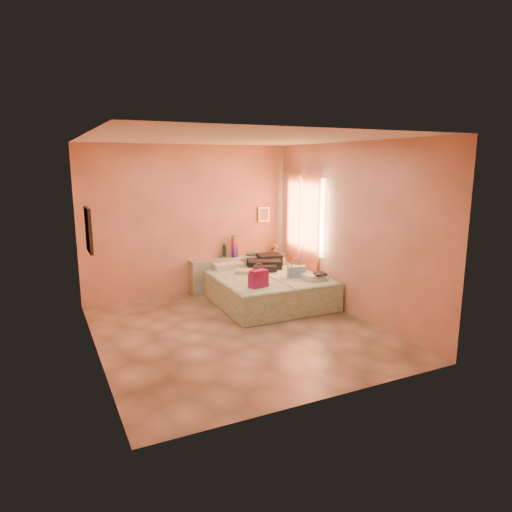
{
  "coord_description": "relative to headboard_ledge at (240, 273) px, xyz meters",
  "views": [
    {
      "loc": [
        -2.58,
        -5.95,
        2.49
      ],
      "look_at": [
        0.71,
        0.85,
        0.92
      ],
      "focal_mm": 32.0,
      "sensor_mm": 36.0,
      "label": 1
    }
  ],
  "objects": [
    {
      "name": "khaki_garment",
      "position": [
        -0.21,
        -0.69,
        0.21
      ],
      "size": [
        0.44,
        0.41,
        0.06
      ],
      "primitive_type": "cube",
      "rotation": [
        0.0,
        0.0,
        -0.43
      ],
      "color": "tan",
      "rests_on": "bed_left"
    },
    {
      "name": "small_dish",
      "position": [
        -0.36,
        0.07,
        0.34
      ],
      "size": [
        0.12,
        0.12,
        0.03
      ],
      "primitive_type": "cylinder",
      "rotation": [
        0.0,
        0.0,
        -0.04
      ],
      "color": "#51946F",
      "rests_on": "headboard_ledge"
    },
    {
      "name": "water_bottle",
      "position": [
        -0.31,
        0.07,
        0.45
      ],
      "size": [
        0.09,
        0.09,
        0.25
      ],
      "primitive_type": "cylinder",
      "rotation": [
        0.0,
        0.0,
        0.35
      ],
      "color": "#163E21",
      "rests_on": "headboard_ledge"
    },
    {
      "name": "green_book",
      "position": [
        0.27,
        0.03,
        0.34
      ],
      "size": [
        0.23,
        0.19,
        0.03
      ],
      "primitive_type": "cube",
      "rotation": [
        0.0,
        0.0,
        0.26
      ],
      "color": "#274935",
      "rests_on": "headboard_ledge"
    },
    {
      "name": "room_walls",
      "position": [
        -0.77,
        -1.53,
        1.46
      ],
      "size": [
        4.02,
        4.51,
        2.81
      ],
      "color": "#FBA586",
      "rests_on": "ground"
    },
    {
      "name": "towel_stack",
      "position": [
        0.67,
        -1.67,
        0.23
      ],
      "size": [
        0.36,
        0.32,
        0.1
      ],
      "primitive_type": "cube",
      "rotation": [
        0.0,
        0.0,
        -0.05
      ],
      "color": "silver",
      "rests_on": "bed_right"
    },
    {
      "name": "bed_left",
      "position": [
        -0.38,
        -1.05,
        -0.08
      ],
      "size": [
        0.95,
        2.02,
        0.5
      ],
      "primitive_type": "cube",
      "rotation": [
        0.0,
        0.0,
        -0.02
      ],
      "color": "beige",
      "rests_on": "ground"
    },
    {
      "name": "rainbow_box",
      "position": [
        -0.11,
        0.03,
        0.54
      ],
      "size": [
        0.11,
        0.11,
        0.43
      ],
      "primitive_type": "cube",
      "rotation": [
        0.0,
        0.0,
        0.2
      ],
      "color": "#95124C",
      "rests_on": "headboard_ledge"
    },
    {
      "name": "headboard_ledge",
      "position": [
        0.0,
        0.0,
        0.0
      ],
      "size": [
        2.05,
        0.3,
        0.65
      ],
      "primitive_type": "cube",
      "color": "#A8AF8F",
      "rests_on": "ground"
    },
    {
      "name": "bed_right",
      "position": [
        0.52,
        -1.05,
        -0.08
      ],
      "size": [
        0.95,
        2.02,
        0.5
      ],
      "primitive_type": "cube",
      "rotation": [
        0.0,
        0.0,
        -0.02
      ],
      "color": "beige",
      "rests_on": "ground"
    },
    {
      "name": "sandal_pair",
      "position": [
        0.73,
        -1.72,
        0.29
      ],
      "size": [
        0.26,
        0.3,
        0.03
      ],
      "primitive_type": "cube",
      "rotation": [
        0.0,
        0.0,
        -0.35
      ],
      "color": "black",
      "rests_on": "towel_stack"
    },
    {
      "name": "flower_vase",
      "position": [
        0.77,
        -0.01,
        0.44
      ],
      "size": [
        0.23,
        0.23,
        0.23
      ],
      "primitive_type": "cube",
      "rotation": [
        0.0,
        0.0,
        0.36
      ],
      "color": "silver",
      "rests_on": "headboard_ledge"
    },
    {
      "name": "blue_handbag",
      "position": [
        0.46,
        -1.37,
        0.28
      ],
      "size": [
        0.33,
        0.2,
        0.2
      ],
      "primitive_type": "cube",
      "rotation": [
        0.0,
        0.0,
        -0.24
      ],
      "color": "#41679E",
      "rests_on": "bed_right"
    },
    {
      "name": "magenta_handbag",
      "position": [
        -0.41,
        -1.65,
        0.32
      ],
      "size": [
        0.34,
        0.24,
        0.29
      ],
      "primitive_type": "cube",
      "rotation": [
        0.0,
        0.0,
        0.25
      ],
      "color": "#95124C",
      "rests_on": "bed_left"
    },
    {
      "name": "ground",
      "position": [
        -0.98,
        -2.1,
        -0.33
      ],
      "size": [
        4.5,
        4.5,
        0.0
      ],
      "primitive_type": "plane",
      "color": "tan",
      "rests_on": "ground"
    },
    {
      "name": "clothes_pile",
      "position": [
        0.34,
        -0.48,
        0.28
      ],
      "size": [
        0.85,
        0.85,
        0.2
      ],
      "primitive_type": "cube",
      "rotation": [
        0.0,
        0.0,
        -0.31
      ],
      "color": "black",
      "rests_on": "bed_right"
    }
  ]
}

